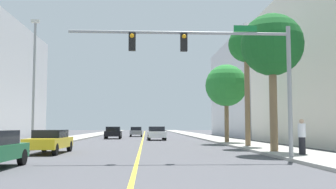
# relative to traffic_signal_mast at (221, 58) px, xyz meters

# --- Properties ---
(ground) EXTENTS (192.00, 192.00, 0.00)m
(ground) POSITION_rel_traffic_signal_mast_xyz_m (-3.84, 29.78, -4.70)
(ground) COLOR #47474C
(sidewalk_left) EXTENTS (3.62, 168.00, 0.15)m
(sidewalk_left) POSITION_rel_traffic_signal_mast_xyz_m (-12.32, 29.78, -4.62)
(sidewalk_left) COLOR #9E9B93
(sidewalk_left) RESTS_ON ground
(sidewalk_right) EXTENTS (3.62, 168.00, 0.15)m
(sidewalk_right) POSITION_rel_traffic_signal_mast_xyz_m (4.64, 29.78, -4.62)
(sidewalk_right) COLOR #9E9B93
(sidewalk_right) RESTS_ON ground
(lane_marking_center) EXTENTS (0.16, 144.00, 0.01)m
(lane_marking_center) POSITION_rel_traffic_signal_mast_xyz_m (-3.84, 29.78, -4.69)
(lane_marking_center) COLOR yellow
(lane_marking_center) RESTS_ON ground
(building_right_far) EXTENTS (12.45, 24.30, 13.87)m
(building_right_far) POSITION_rel_traffic_signal_mast_xyz_m (14.45, 39.56, 2.24)
(building_right_far) COLOR silver
(building_right_far) RESTS_ON ground
(traffic_signal_mast) EXTENTS (10.35, 0.36, 6.12)m
(traffic_signal_mast) POSITION_rel_traffic_signal_mast_xyz_m (0.00, 0.00, 0.00)
(traffic_signal_mast) COLOR gray
(traffic_signal_mast) RESTS_ON sidewalk_right
(street_lamp) EXTENTS (0.56, 0.28, 8.61)m
(street_lamp) POSITION_rel_traffic_signal_mast_xyz_m (-11.01, 8.74, 0.19)
(street_lamp) COLOR gray
(street_lamp) RESTS_ON sidewalk_left
(palm_near) EXTENTS (3.55, 3.55, 7.80)m
(palm_near) POSITION_rel_traffic_signal_mast_xyz_m (3.70, 3.79, 1.40)
(palm_near) COLOR brown
(palm_near) RESTS_ON sidewalk_right
(palm_mid) EXTENTS (2.62, 2.62, 8.64)m
(palm_mid) POSITION_rel_traffic_signal_mast_xyz_m (3.80, 9.82, 2.59)
(palm_mid) COLOR brown
(palm_mid) RESTS_ON sidewalk_right
(palm_far) EXTENTS (3.66, 3.66, 6.78)m
(palm_far) POSITION_rel_traffic_signal_mast_xyz_m (3.54, 15.85, 0.36)
(palm_far) COLOR brown
(palm_far) RESTS_ON sidewalk_right
(car_white) EXTENTS (2.02, 4.07, 1.48)m
(car_white) POSITION_rel_traffic_signal_mast_xyz_m (-2.32, 25.08, -3.93)
(car_white) COLOR white
(car_white) RESTS_ON ground
(car_yellow) EXTENTS (1.86, 4.53, 1.33)m
(car_yellow) POSITION_rel_traffic_signal_mast_xyz_m (-8.94, 4.96, -3.99)
(car_yellow) COLOR gold
(car_yellow) RESTS_ON ground
(car_black) EXTENTS (1.98, 4.05, 1.46)m
(car_black) POSITION_rel_traffic_signal_mast_xyz_m (-7.43, 29.97, -3.95)
(car_black) COLOR black
(car_black) RESTS_ON ground
(car_gray) EXTENTS (1.82, 4.53, 1.41)m
(car_gray) POSITION_rel_traffic_signal_mast_xyz_m (-4.92, 39.53, -3.97)
(car_gray) COLOR slate
(car_gray) RESTS_ON ground
(pedestrian) EXTENTS (0.38, 0.38, 1.76)m
(pedestrian) POSITION_rel_traffic_signal_mast_xyz_m (4.23, 1.18, -3.67)
(pedestrian) COLOR black
(pedestrian) RESTS_ON sidewalk_right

